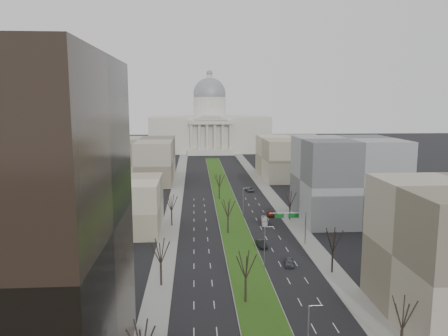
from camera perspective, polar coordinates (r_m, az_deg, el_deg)
name	(u,v)px	position (r m, az deg, el deg)	size (l,w,h in m)	color
ground	(225,199)	(155.55, 0.12, -4.13)	(600.00, 600.00, 0.00)	black
median	(225,200)	(154.54, 0.15, -4.17)	(8.00, 222.03, 0.20)	#999993
sidewalk_left	(172,219)	(131.11, -6.81, -6.63)	(5.00, 330.00, 0.15)	gray
sidewalk_right	(288,217)	(133.91, 8.42, -6.33)	(5.00, 330.00, 0.15)	gray
capitol	(210,127)	(301.55, -1.87, 5.31)	(80.00, 46.00, 55.00)	beige
building_beige_left	(112,205)	(121.59, -14.44, -4.72)	(26.00, 22.00, 14.00)	tan
building_grey_right	(347,179)	(133.02, 15.77, -1.41)	(28.00, 26.00, 24.00)	slate
building_far_left	(139,160)	(194.49, -11.06, 1.03)	(30.00, 40.00, 18.00)	gray
building_far_right	(294,157)	(203.09, 9.12, 1.41)	(30.00, 40.00, 18.00)	tan
tree_left_mid	(160,250)	(84.25, -8.30, -10.61)	(5.40, 5.40, 9.72)	black
tree_left_far	(171,202)	(122.65, -6.89, -4.45)	(5.28, 5.28, 9.50)	black
tree_right_near	(403,313)	(66.35, 22.36, -17.06)	(5.16, 5.16, 9.29)	black
tree_right_mid	(333,239)	(92.02, 14.07, -9.00)	(5.52, 5.52, 9.94)	black
tree_right_far	(290,198)	(129.46, 8.63, -3.93)	(5.04, 5.04, 9.07)	black
tree_median_a	(246,264)	(76.97, 2.86, -12.45)	(5.40, 5.40, 9.72)	black
tree_median_b	(228,208)	(114.98, 0.52, -5.21)	(5.40, 5.40, 9.72)	black
tree_median_c	(219,180)	(154.00, -0.62, -1.60)	(5.40, 5.40, 9.72)	black
streetlamp_median_b	(265,247)	(92.44, 5.35, -10.21)	(1.90, 0.20, 9.16)	gray
streetlamp_median_c	(243,202)	(130.54, 2.54, -4.50)	(1.90, 0.20, 9.16)	gray
mast_arm_signs	(295,220)	(107.98, 9.22, -6.75)	(9.12, 0.24, 8.09)	gray
car_grey_near	(289,262)	(96.27, 8.49, -12.03)	(1.84, 4.58, 1.56)	#4B4D52
car_black	(261,244)	(106.66, 4.91, -9.85)	(1.69, 4.85, 1.60)	black
car_red	(271,213)	(134.55, 6.10, -5.93)	(2.05, 5.03, 1.46)	maroon
car_grey_far	(249,189)	(169.49, 3.35, -2.79)	(2.54, 5.52, 1.53)	#4B4F52
box_van	(264,221)	(125.22, 5.29, -6.95)	(1.55, 6.62, 1.84)	white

